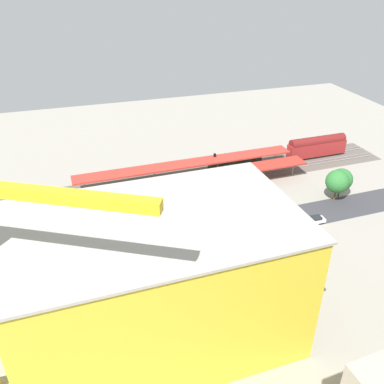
{
  "coord_description": "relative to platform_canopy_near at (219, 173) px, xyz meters",
  "views": [
    {
      "loc": [
        27.31,
        72.23,
        50.92
      ],
      "look_at": [
        5.22,
        2.24,
        9.41
      ],
      "focal_mm": 38.73,
      "sensor_mm": 36.0,
      "label": 1
    }
  ],
  "objects": [
    {
      "name": "parked_car_2",
      "position": [
        1.99,
        21.81,
        -3.55
      ],
      "size": [
        4.84,
        2.05,
        1.76
      ],
      "color": "black",
      "rests_on": "ground"
    },
    {
      "name": "box_truck_0",
      "position": [
        10.09,
        24.25,
        -2.78
      ],
      "size": [
        9.29,
        2.9,
        3.15
      ],
      "color": "black",
      "rests_on": "ground"
    },
    {
      "name": "parked_car_4",
      "position": [
        17.57,
        21.67,
        -3.58
      ],
      "size": [
        4.65,
        2.01,
        1.7
      ],
      "color": "black",
      "rests_on": "ground"
    },
    {
      "name": "locomotive",
      "position": [
        -8.78,
        -9.42,
        -2.45
      ],
      "size": [
        16.29,
        3.36,
        5.28
      ],
      "color": "black",
      "rests_on": "ground"
    },
    {
      "name": "street_tree_2",
      "position": [
        13.09,
        12.67,
        1.33
      ],
      "size": [
        5.94,
        5.94,
        8.66
      ],
      "color": "brown",
      "rests_on": "ground"
    },
    {
      "name": "traffic_light",
      "position": [
        8.81,
        22.68,
        -0.36
      ],
      "size": [
        0.5,
        0.36,
        5.95
      ],
      "color": "#333333",
      "rests_on": "ground"
    },
    {
      "name": "parked_car_3",
      "position": [
        9.99,
        21.93,
        -3.62
      ],
      "size": [
        4.07,
        1.87,
        1.63
      ],
      "color": "black",
      "rests_on": "ground"
    },
    {
      "name": "ground_plane",
      "position": [
        6.87,
        13.49,
        -4.34
      ],
      "size": [
        185.98,
        185.98,
        0.0
      ],
      "primitive_type": "plane",
      "color": "gray",
      "rests_on": "ground"
    },
    {
      "name": "parked_car_0",
      "position": [
        -14.62,
        21.27,
        -3.61
      ],
      "size": [
        4.37,
        1.96,
        1.65
      ],
      "color": "black",
      "rests_on": "ground"
    },
    {
      "name": "rail_bed",
      "position": [
        6.87,
        -6.9,
        -4.34
      ],
      "size": [
        116.53,
        15.95,
        0.01
      ],
      "primitive_type": "cube",
      "rotation": [
        0.0,
        0.0,
        0.03
      ],
      "color": "#5B544C",
      "rests_on": "ground"
    },
    {
      "name": "street_asphalt",
      "position": [
        6.87,
        18.4,
        -4.34
      ],
      "size": [
        116.42,
        11.92,
        0.01
      ],
      "primitive_type": "cube",
      "rotation": [
        0.0,
        0.0,
        0.03
      ],
      "color": "#38383D",
      "rests_on": "ground"
    },
    {
      "name": "box_truck_2",
      "position": [
        30.11,
        25.2,
        -2.77
      ],
      "size": [
        9.67,
        2.77,
        3.17
      ],
      "color": "black",
      "rests_on": "ground"
    },
    {
      "name": "street_tree_0",
      "position": [
        -24.44,
        13.97,
        0.77
      ],
      "size": [
        5.56,
        5.56,
        7.9
      ],
      "color": "brown",
      "rests_on": "ground"
    },
    {
      "name": "platform_canopy_near",
      "position": [
        0.0,
        0.0,
        0.0
      ],
      "size": [
        47.4,
        6.24,
        4.56
      ],
      "color": "#A82D23",
      "rests_on": "ground"
    },
    {
      "name": "street_tree_1",
      "position": [
        -26.5,
        12.68,
        0.29
      ],
      "size": [
        5.41,
        5.41,
        7.35
      ],
      "color": "brown",
      "rests_on": "ground"
    },
    {
      "name": "construction_roof_slab",
      "position": [
        25.11,
        40.87,
        16.43
      ],
      "size": [
        39.99,
        24.87,
        0.4
      ],
      "primitive_type": "cube",
      "rotation": [
        0.0,
        0.0,
        0.03
      ],
      "color": "#ADA89E",
      "rests_on": "construction_building"
    },
    {
      "name": "construction_building",
      "position": [
        25.11,
        40.87,
        5.95
      ],
      "size": [
        39.38,
        24.25,
        20.57
      ],
      "primitive_type": "cube",
      "rotation": [
        0.0,
        0.0,
        0.03
      ],
      "color": "yellow",
      "rests_on": "ground"
    },
    {
      "name": "box_truck_1",
      "position": [
        9.53,
        22.35,
        -2.64
      ],
      "size": [
        9.55,
        3.56,
        3.46
      ],
      "color": "black",
      "rests_on": "ground"
    },
    {
      "name": "platform_canopy_far",
      "position": [
        6.14,
        -7.72,
        -0.11
      ],
      "size": [
        58.69,
        6.3,
        4.47
      ],
      "color": "#B73328",
      "rests_on": "ground"
    },
    {
      "name": "parked_car_1",
      "position": [
        -6.75,
        21.83,
        -3.59
      ],
      "size": [
        4.3,
        1.89,
        1.69
      ],
      "color": "black",
      "rests_on": "ground"
    },
    {
      "name": "passenger_coach",
      "position": [
        -33.96,
        -9.42,
        -1.01
      ],
      "size": [
        18.18,
        3.51,
        6.33
      ],
      "color": "black",
      "rests_on": "ground"
    },
    {
      "name": "track_rails",
      "position": [
        6.87,
        -6.9,
        -4.16
      ],
      "size": [
        116.2,
        9.52,
        0.12
      ],
      "color": "#9E9EA8",
      "rests_on": "ground"
    }
  ]
}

